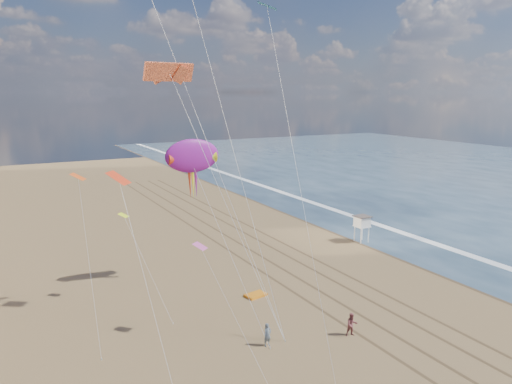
{
  "coord_description": "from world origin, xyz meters",
  "views": [
    {
      "loc": [
        -25.8,
        -15.64,
        18.95
      ],
      "look_at": [
        -3.5,
        26.0,
        9.5
      ],
      "focal_mm": 35.0,
      "sensor_mm": 36.0,
      "label": 1
    }
  ],
  "objects_px": {
    "lifeguard_stand": "(362,222)",
    "kite_flyer_a": "(267,335)",
    "kite_flyer_b": "(352,324)",
    "grounded_kite": "(256,295)",
    "show_kite": "(192,156)"
  },
  "relations": [
    {
      "from": "lifeguard_stand",
      "to": "kite_flyer_b",
      "type": "relative_size",
      "value": 1.8
    },
    {
      "from": "kite_flyer_b",
      "to": "lifeguard_stand",
      "type": "bearing_deg",
      "value": 63.99
    },
    {
      "from": "grounded_kite",
      "to": "kite_flyer_a",
      "type": "distance_m",
      "value": 9.49
    },
    {
      "from": "lifeguard_stand",
      "to": "grounded_kite",
      "type": "distance_m",
      "value": 22.44
    },
    {
      "from": "show_kite",
      "to": "kite_flyer_b",
      "type": "relative_size",
      "value": 10.3
    },
    {
      "from": "lifeguard_stand",
      "to": "grounded_kite",
      "type": "height_order",
      "value": "lifeguard_stand"
    },
    {
      "from": "lifeguard_stand",
      "to": "kite_flyer_a",
      "type": "height_order",
      "value": "lifeguard_stand"
    },
    {
      "from": "grounded_kite",
      "to": "kite_flyer_a",
      "type": "height_order",
      "value": "kite_flyer_a"
    },
    {
      "from": "lifeguard_stand",
      "to": "kite_flyer_a",
      "type": "relative_size",
      "value": 1.9
    },
    {
      "from": "grounded_kite",
      "to": "show_kite",
      "type": "bearing_deg",
      "value": 107.91
    },
    {
      "from": "lifeguard_stand",
      "to": "kite_flyer_b",
      "type": "xyz_separation_m",
      "value": [
        -17.34,
        -19.57,
        -1.69
      ]
    },
    {
      "from": "lifeguard_stand",
      "to": "show_kite",
      "type": "xyz_separation_m",
      "value": [
        -23.94,
        -2.64,
        10.19
      ]
    },
    {
      "from": "lifeguard_stand",
      "to": "kite_flyer_a",
      "type": "distance_m",
      "value": 29.94
    },
    {
      "from": "grounded_kite",
      "to": "show_kite",
      "type": "distance_m",
      "value": 14.7
    },
    {
      "from": "grounded_kite",
      "to": "kite_flyer_b",
      "type": "height_order",
      "value": "kite_flyer_b"
    }
  ]
}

